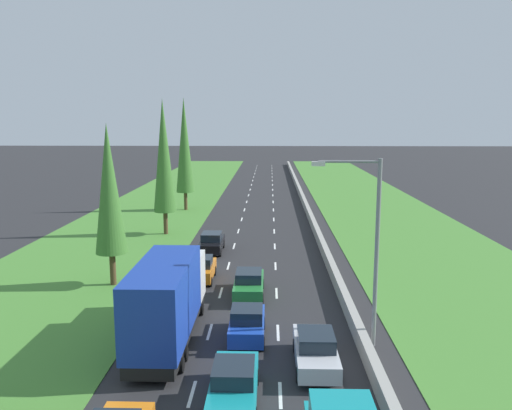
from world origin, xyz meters
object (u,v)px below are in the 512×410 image
Objects in this scene: silver_sedan_right_lane at (315,350)px; blue_hatchback_centre_lane at (247,323)px; teal_sedan_centre_lane at (234,384)px; blue_box_truck_left_lane at (168,299)px; black_sedan_left_lane at (212,242)px; street_light_mast at (370,239)px; orange_hatchback_left_lane_third at (201,269)px; poplar_tree_second at (109,190)px; poplar_tree_fourth at (184,146)px; poplar_tree_third at (164,156)px; green_sedan_centre_lane at (249,283)px.

blue_hatchback_centre_lane is at bearing 138.21° from silver_sedan_right_lane.
blue_box_truck_left_lane is (-3.57, 5.45, 1.37)m from teal_sedan_centre_lane.
teal_sedan_centre_lane is 0.48× the size of blue_box_truck_left_lane.
street_light_mast is at bearing -61.58° from black_sedan_left_lane.
street_light_mast reaches higher than blue_hatchback_centre_lane.
orange_hatchback_left_lane_third reaches higher than teal_sedan_centre_lane.
teal_sedan_centre_lane is 0.43× the size of poplar_tree_second.
poplar_tree_fourth is 39.94m from street_light_mast.
poplar_tree_third is (-8.51, 29.14, 6.58)m from teal_sedan_centre_lane.
poplar_tree_third is at bearing 101.79° from blue_box_truck_left_lane.
blue_box_truck_left_lane is 4.06m from blue_hatchback_centre_lane.
blue_box_truck_left_lane is 1.04× the size of street_light_mast.
orange_hatchback_left_lane_third is (-3.35, 2.94, 0.02)m from green_sedan_centre_lane.
poplar_tree_fourth is (-5.36, 19.68, 6.91)m from black_sedan_left_lane.
green_sedan_centre_lane is at bearing -41.23° from orange_hatchback_left_lane_third.
poplar_tree_third is at bearing 106.29° from teal_sedan_centre_lane.
blue_hatchback_centre_lane is 1.00× the size of orange_hatchback_left_lane_third.
blue_hatchback_centre_lane reaches higher than silver_sedan_right_lane.
poplar_tree_second is (-5.51, -8.63, 5.52)m from black_sedan_left_lane.
orange_hatchback_left_lane_third is 28.67m from poplar_tree_fourth.
blue_hatchback_centre_lane is 0.37× the size of poplar_tree_second.
blue_box_truck_left_lane is at bearing -118.81° from green_sedan_centre_lane.
silver_sedan_right_lane is (3.36, 3.01, 0.00)m from teal_sedan_centre_lane.
poplar_tree_second is (-5.64, -1.03, 5.49)m from orange_hatchback_left_lane_third.
green_sedan_centre_lane is at bearing -73.70° from poplar_tree_fourth.
poplar_tree_third is at bearing 128.10° from black_sedan_left_lane.
poplar_tree_third is 1.41× the size of street_light_mast.
green_sedan_centre_lane is at bearing 89.64° from teal_sedan_centre_lane.
green_sedan_centre_lane is at bearing 109.89° from silver_sedan_right_lane.
poplar_tree_third is at bearing 110.56° from blue_hatchback_centre_lane.
poplar_tree_fourth reaches higher than poplar_tree_third.
orange_hatchback_left_lane_third is (-6.63, 12.01, 0.02)m from silver_sedan_right_lane.
poplar_tree_second is 0.83× the size of poplar_tree_third.
poplar_tree_third reaches higher than orange_hatchback_left_lane_third.
orange_hatchback_left_lane_third is (0.30, 9.56, -1.35)m from blue_box_truck_left_lane.
poplar_tree_fourth is (-12.12, 39.30, 6.91)m from silver_sedan_right_lane.
silver_sedan_right_lane and green_sedan_centre_lane have the same top height.
poplar_tree_fourth reaches higher than green_sedan_centre_lane.
street_light_mast is (5.74, -0.52, 4.40)m from blue_hatchback_centre_lane.
blue_box_truck_left_lane reaches higher than teal_sedan_centre_lane.
street_light_mast is (14.75, -37.04, -2.49)m from poplar_tree_fourth.
poplar_tree_fourth is (-8.84, 30.22, 6.91)m from green_sedan_centre_lane.
black_sedan_left_lane is (-3.65, 16.83, -0.02)m from blue_hatchback_centre_lane.
teal_sedan_centre_lane is 1.00× the size of black_sedan_left_lane.
poplar_tree_second is (-9.16, 8.20, 5.49)m from blue_hatchback_centre_lane.
orange_hatchback_left_lane_third is at bearing 10.36° from poplar_tree_second.
green_sedan_centre_lane and black_sedan_left_lane have the same top height.
blue_box_truck_left_lane is 2.09× the size of green_sedan_centre_lane.
street_light_mast reaches higher than blue_box_truck_left_lane.
blue_box_truck_left_lane is 2.41× the size of blue_hatchback_centre_lane.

